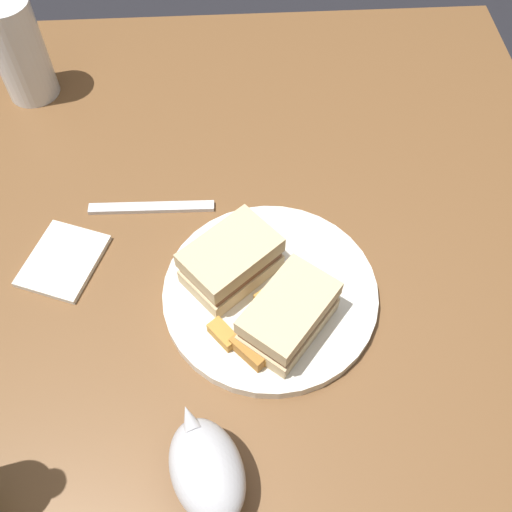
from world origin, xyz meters
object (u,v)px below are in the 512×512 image
(pint_glass, at_px, (21,57))
(gravy_boat, at_px, (207,469))
(sandwich_half_left, at_px, (231,261))
(napkin, at_px, (63,261))
(plate, at_px, (270,293))
(sandwich_half_right, at_px, (289,315))
(fork, at_px, (152,207))

(pint_glass, relative_size, gravy_boat, 1.24)
(sandwich_half_left, relative_size, napkin, 1.25)
(plate, distance_m, pint_glass, 0.56)
(sandwich_half_right, relative_size, gravy_boat, 1.03)
(sandwich_half_left, xyz_separation_m, gravy_boat, (-0.25, 0.03, -0.01))
(plate, bearing_deg, gravy_boat, 159.78)
(sandwich_half_left, bearing_deg, sandwich_half_right, -140.53)
(gravy_boat, xyz_separation_m, napkin, (0.29, 0.19, -0.04))
(gravy_boat, bearing_deg, pint_glass, 24.03)
(plate, xyz_separation_m, pint_glass, (0.42, 0.37, 0.06))
(plate, relative_size, pint_glass, 1.68)
(plate, distance_m, gravy_boat, 0.24)
(pint_glass, height_order, napkin, pint_glass)
(napkin, bearing_deg, plate, -104.23)
(gravy_boat, distance_m, fork, 0.39)
(sandwich_half_left, bearing_deg, plate, -119.37)
(plate, bearing_deg, napkin, 75.77)
(sandwich_half_right, bearing_deg, pint_glass, 39.21)
(pint_glass, bearing_deg, sandwich_half_right, -140.79)
(plate, height_order, gravy_boat, gravy_boat)
(plate, distance_m, sandwich_half_left, 0.07)
(napkin, height_order, fork, napkin)
(sandwich_half_left, relative_size, fork, 0.76)
(sandwich_half_left, bearing_deg, fork, 41.19)
(plate, distance_m, napkin, 0.28)
(sandwich_half_left, distance_m, sandwich_half_right, 0.10)
(sandwich_half_left, xyz_separation_m, fork, (0.13, 0.11, -0.04))
(pint_glass, distance_m, gravy_boat, 0.70)
(sandwich_half_right, height_order, fork, sandwich_half_right)
(sandwich_half_right, distance_m, napkin, 0.32)
(napkin, distance_m, fork, 0.14)
(fork, bearing_deg, pint_glass, -50.41)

